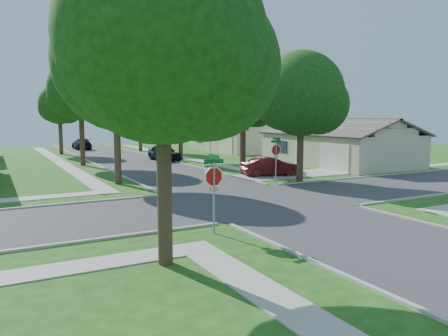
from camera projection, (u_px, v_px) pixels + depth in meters
name	position (u px, v px, depth m)	size (l,w,h in m)	color
ground	(253.00, 201.00, 22.71)	(100.00, 100.00, 0.00)	#184913
road_ns	(253.00, 201.00, 22.70)	(7.00, 100.00, 0.02)	#333335
sidewalk_ne	(175.00, 156.00, 48.30)	(1.20, 40.00, 0.04)	#9E9B91
sidewalk_nw	(59.00, 161.00, 42.56)	(1.20, 40.00, 0.04)	#9E9B91
driveway	(292.00, 175.00, 32.63)	(8.80, 3.60, 0.05)	#9E9B91
stop_sign_sw	(214.00, 180.00, 16.14)	(1.05, 0.80, 2.98)	gray
stop_sign_ne	(276.00, 152.00, 28.79)	(1.05, 0.80, 2.98)	gray
tree_e_near	(244.00, 99.00, 32.14)	(4.97, 4.80, 8.28)	#38281C
tree_e_mid	(181.00, 97.00, 42.57)	(5.59, 5.40, 9.21)	#38281C
tree_e_far	(140.00, 103.00, 53.96)	(5.17, 5.00, 8.72)	#38281C
tree_w_near	(117.00, 89.00, 27.66)	(5.38, 5.20, 8.97)	#38281C
tree_w_mid	(81.00, 92.00, 38.11)	(5.80, 5.60, 9.56)	#38281C
tree_w_far	(60.00, 106.00, 49.59)	(4.76, 4.60, 8.04)	#38281C
tree_sw_corner	(164.00, 49.00, 12.35)	(6.21, 6.00, 9.55)	#38281C
tree_ne_corner	(302.00, 98.00, 28.71)	(5.80, 5.60, 8.66)	#38281C
house_ne_near	(338.00, 148.00, 39.67)	(8.42, 13.60, 4.23)	#BBAD93
house_ne_far	(239.00, 139.00, 55.40)	(8.42, 13.60, 4.23)	#BBAD93
car_driveway	(271.00, 166.00, 32.04)	(1.48, 4.24, 1.40)	#521014
car_curb_east	(164.00, 153.00, 43.06)	(1.88, 4.66, 1.59)	black
car_curb_west	(82.00, 144.00, 57.63)	(1.99, 4.90, 1.42)	black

